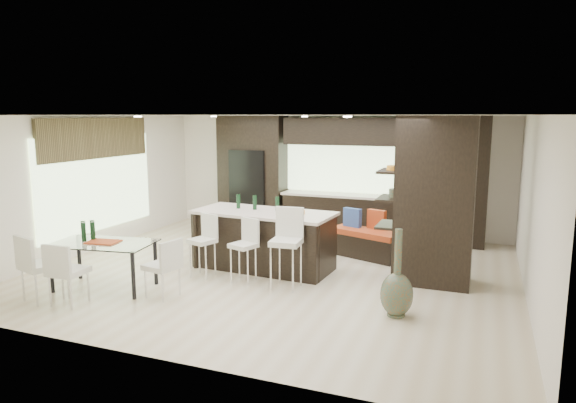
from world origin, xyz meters
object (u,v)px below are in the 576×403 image
at_px(kitchen_island, 264,240).
at_px(stool_left, 202,252).
at_px(dining_table, 105,265).
at_px(stool_mid, 243,257).
at_px(chair_end, 162,270).
at_px(stool_right, 286,257).
at_px(chair_near, 69,276).
at_px(chair_far, 42,270).
at_px(bench, 366,243).
at_px(floor_vase, 397,273).

xyz_separation_m(kitchen_island, stool_left, (-0.76, -0.82, -0.09)).
height_order(kitchen_island, dining_table, kitchen_island).
distance_m(stool_mid, chair_end, 1.36).
bearing_deg(stool_right, chair_near, -151.16).
relative_size(stool_left, stool_right, 0.83).
bearing_deg(chair_near, chair_end, 31.89).
bearing_deg(stool_right, dining_table, -163.67).
distance_m(stool_mid, stool_right, 0.77).
bearing_deg(chair_far, dining_table, 74.19).
xyz_separation_m(bench, chair_end, (-2.36, -3.28, 0.15)).
bearing_deg(stool_left, bench, 62.11).
distance_m(dining_table, chair_near, 0.75).
xyz_separation_m(stool_mid, floor_vase, (2.58, -0.57, 0.18)).
relative_size(stool_mid, chair_near, 0.98).
distance_m(kitchen_island, dining_table, 2.69).
bearing_deg(chair_far, floor_vase, 30.81).
relative_size(stool_right, bench, 0.74).
bearing_deg(floor_vase, stool_right, 163.65).
bearing_deg(stool_mid, bench, 74.10).
relative_size(kitchen_island, stool_right, 2.43).
bearing_deg(bench, floor_vase, -48.99).
bearing_deg(chair_near, bench, 46.69).
bearing_deg(dining_table, stool_right, 12.68).
bearing_deg(stool_mid, dining_table, -131.27).
height_order(kitchen_island, floor_vase, floor_vase).
bearing_deg(chair_near, stool_right, 31.01).
xyz_separation_m(kitchen_island, stool_right, (0.76, -0.86, -0.01)).
distance_m(stool_right, dining_table, 2.86).
bearing_deg(stool_mid, chair_near, -117.04).
bearing_deg(chair_near, chair_far, 179.38).
xyz_separation_m(dining_table, chair_near, (0.00, -0.74, 0.06)).
bearing_deg(bench, chair_near, -110.09).
distance_m(stool_mid, chair_far, 3.01).
relative_size(floor_vase, chair_end, 1.47).
bearing_deg(stool_right, bench, 65.96).
xyz_separation_m(stool_right, bench, (0.77, 2.24, -0.25)).
height_order(stool_right, bench, stool_right).
xyz_separation_m(kitchen_island, chair_end, (-0.82, -1.90, -0.11)).
distance_m(stool_right, bench, 2.38).
relative_size(stool_right, chair_end, 1.24).
bearing_deg(stool_left, kitchen_island, 65.53).
bearing_deg(kitchen_island, dining_table, -131.11).
height_order(kitchen_island, bench, kitchen_island).
relative_size(stool_left, dining_table, 0.55).
height_order(stool_right, dining_table, stool_right).
relative_size(stool_right, chair_far, 1.11).
relative_size(bench, floor_vase, 1.14).
bearing_deg(stool_mid, floor_vase, 6.52).
relative_size(kitchen_island, stool_left, 2.91).
bearing_deg(kitchen_island, stool_left, -129.03).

